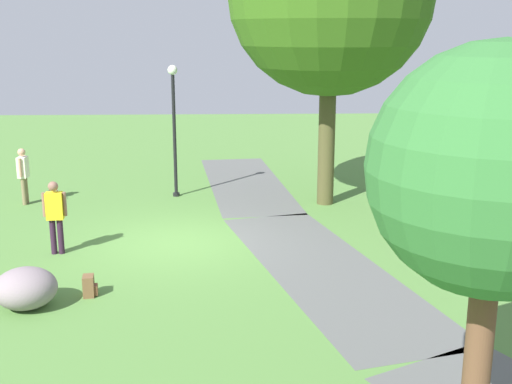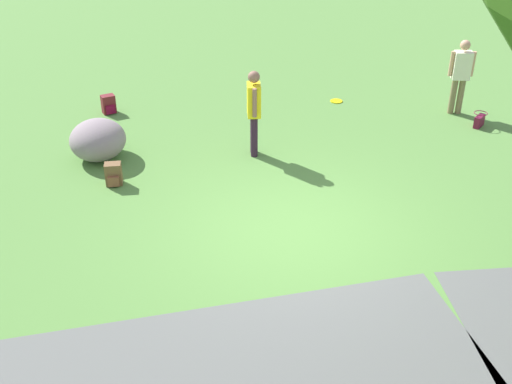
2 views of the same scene
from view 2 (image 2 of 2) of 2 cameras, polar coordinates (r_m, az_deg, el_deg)
name	(u,v)px [view 2 (image 2 of 2)]	position (r m, az deg, el deg)	size (l,w,h in m)	color
ground_plane	(295,232)	(9.78, 3.51, -3.58)	(48.00, 48.00, 0.00)	#52813C
lawn_boulder	(98,140)	(12.10, -14.08, 4.60)	(1.09, 1.16, 0.74)	gray
woman_with_handbag	(461,72)	(14.13, 17.99, 10.25)	(0.52, 0.25, 1.61)	olive
man_near_boulder	(254,108)	(11.63, -0.19, 7.63)	(0.27, 0.52, 1.64)	#2F1A2E
handbag_on_grass	(479,120)	(13.89, 19.51, 6.12)	(0.38, 0.38, 0.31)	maroon
backpack_by_boulder	(114,175)	(11.19, -12.73, 1.55)	(0.30, 0.29, 0.40)	brown
spare_backpack_on_lawn	(109,105)	(14.09, -13.15, 7.69)	(0.34, 0.34, 0.40)	maroon
frisbee_on_grass	(336,101)	(14.51, 7.26, 8.14)	(0.27, 0.27, 0.02)	yellow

